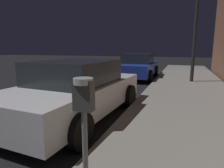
# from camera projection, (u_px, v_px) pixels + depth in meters

# --- Properties ---
(parking_meter) EXTENTS (0.19, 0.19, 1.30)m
(parking_meter) POSITION_uv_depth(u_px,v_px,m) (84.00, 110.00, 1.86)
(parking_meter) COLOR #59595B
(parking_meter) RESTS_ON sidewalk
(car_silver) EXTENTS (2.31, 4.41, 1.43)m
(car_silver) POSITION_uv_depth(u_px,v_px,m) (76.00, 90.00, 4.78)
(car_silver) COLOR #B7B7BF
(car_silver) RESTS_ON ground
(car_blue) EXTENTS (2.08, 4.23, 1.43)m
(car_blue) POSITION_uv_depth(u_px,v_px,m) (138.00, 66.00, 11.22)
(car_blue) COLOR navy
(car_blue) RESTS_ON ground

